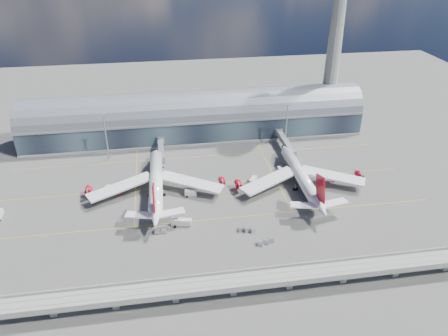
{
  "coord_description": "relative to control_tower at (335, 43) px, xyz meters",
  "views": [
    {
      "loc": [
        -20.6,
        -164.66,
        112.56
      ],
      "look_at": [
        6.98,
        10.0,
        14.0
      ],
      "focal_mm": 35.0,
      "sensor_mm": 36.0,
      "label": 1
    }
  ],
  "objects": [
    {
      "name": "jet_bridge_right",
      "position": [
        -36.55,
        -31.82,
        -46.46
      ],
      "size": [
        4.4,
        32.0,
        7.25
      ],
      "color": "gray",
      "rests_on": "ground"
    },
    {
      "name": "service_truck_4",
      "position": [
        -45.74,
        -57.78,
        -50.25
      ],
      "size": [
        2.89,
        5.01,
        2.76
      ],
      "rotation": [
        0.0,
        0.0,
        0.14
      ],
      "color": "beige",
      "rests_on": "ground"
    },
    {
      "name": "airliner_left",
      "position": [
        -109.9,
        -68.67,
        -45.53
      ],
      "size": [
        66.67,
        70.01,
        21.36
      ],
      "rotation": [
        0.0,
        0.0,
        -0.03
      ],
      "color": "white",
      "rests_on": "ground"
    },
    {
      "name": "service_truck_2",
      "position": [
        -99.98,
        -95.18,
        -50.02
      ],
      "size": [
        8.86,
        4.18,
        3.1
      ],
      "rotation": [
        0.0,
        0.0,
        1.36
      ],
      "color": "beige",
      "rests_on": "ground"
    },
    {
      "name": "guideway",
      "position": [
        -85.0,
        -138.0,
        -46.34
      ],
      "size": [
        220.0,
        8.5,
        7.2
      ],
      "color": "gray",
      "rests_on": "ground"
    },
    {
      "name": "taxi_lines",
      "position": [
        -85.0,
        -60.89,
        -51.63
      ],
      "size": [
        200.0,
        80.12,
        0.01
      ],
      "color": "gold",
      "rests_on": "ground"
    },
    {
      "name": "cargo_train_2",
      "position": [
        -66.99,
        -112.74,
        -50.73
      ],
      "size": [
        7.95,
        3.67,
        1.74
      ],
      "rotation": [
        0.0,
        0.0,
        1.3
      ],
      "color": "gray",
      "rests_on": "ground"
    },
    {
      "name": "floodlight_mast_right",
      "position": [
        -35.0,
        -28.0,
        -38.0
      ],
      "size": [
        3.0,
        0.7,
        25.7
      ],
      "color": "gray",
      "rests_on": "ground"
    },
    {
      "name": "ground",
      "position": [
        -85.0,
        -83.0,
        -51.64
      ],
      "size": [
        500.0,
        500.0,
        0.0
      ],
      "primitive_type": "plane",
      "color": "#474744",
      "rests_on": "ground"
    },
    {
      "name": "service_truck_3",
      "position": [
        -62.25,
        -65.99,
        -50.1
      ],
      "size": [
        5.48,
        6.46,
        3.0
      ],
      "rotation": [
        0.0,
        0.0,
        -0.6
      ],
      "color": "beige",
      "rests_on": "ground"
    },
    {
      "name": "jet_bridge_left",
      "position": [
        -106.34,
        -29.88,
        -46.46
      ],
      "size": [
        4.4,
        28.0,
        7.25
      ],
      "color": "gray",
      "rests_on": "ground"
    },
    {
      "name": "cargo_train_0",
      "position": [
        -109.01,
        -99.27,
        -50.71
      ],
      "size": [
        5.27,
        1.83,
        1.78
      ],
      "rotation": [
        0.0,
        0.0,
        1.54
      ],
      "color": "gray",
      "rests_on": "ground"
    },
    {
      "name": "terminal",
      "position": [
        -85.0,
        -5.01,
        -40.3
      ],
      "size": [
        200.0,
        30.0,
        28.0
      ],
      "color": "#1D2430",
      "rests_on": "ground"
    },
    {
      "name": "cargo_train_1",
      "position": [
        -73.22,
        -103.78,
        -50.75
      ],
      "size": [
        7.68,
        3.83,
        1.69
      ],
      "rotation": [
        0.0,
        0.0,
        1.88
      ],
      "color": "gray",
      "rests_on": "ground"
    },
    {
      "name": "service_truck_1",
      "position": [
        -93.97,
        -72.52,
        -50.03
      ],
      "size": [
        5.75,
        3.26,
        3.19
      ],
      "rotation": [
        0.0,
        0.0,
        1.45
      ],
      "color": "beige",
      "rests_on": "ground"
    },
    {
      "name": "control_tower",
      "position": [
        0.0,
        0.0,
        0.0
      ],
      "size": [
        19.0,
        19.0,
        103.0
      ],
      "color": "gray",
      "rests_on": "ground"
    },
    {
      "name": "airliner_right",
      "position": [
        -40.07,
        -73.16,
        -46.06
      ],
      "size": [
        64.7,
        67.59,
        21.5
      ],
      "rotation": [
        0.0,
        0.0,
        -0.01
      ],
      "color": "white",
      "rests_on": "ground"
    },
    {
      "name": "floodlight_mast_left",
      "position": [
        -135.0,
        -28.0,
        -38.0
      ],
      "size": [
        3.0,
        0.7,
        25.7
      ],
      "color": "gray",
      "rests_on": "ground"
    },
    {
      "name": "service_truck_5",
      "position": [
        -131.57,
        -62.83,
        -50.23
      ],
      "size": [
        5.66,
        5.45,
        2.75
      ],
      "rotation": [
        0.0,
        0.0,
        0.83
      ],
      "color": "beige",
      "rests_on": "ground"
    }
  ]
}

